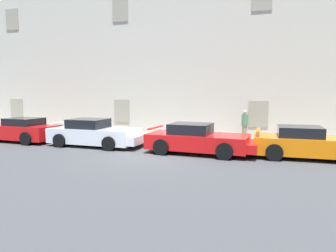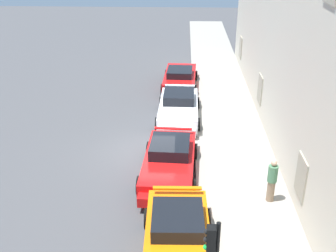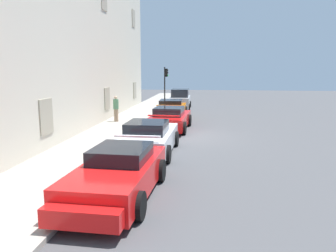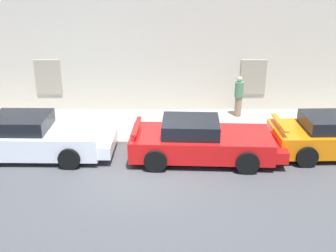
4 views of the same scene
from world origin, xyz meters
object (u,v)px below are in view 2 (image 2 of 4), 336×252
at_px(pedestrian_admiring, 272,180).
at_px(sportscar_yellow_flank, 178,110).
at_px(sportscar_white_middle, 169,164).
at_px(sportscar_red_lead, 180,78).
at_px(sportscar_tail_end, 178,244).

bearing_deg(pedestrian_admiring, sportscar_yellow_flank, -154.37).
bearing_deg(sportscar_white_middle, sportscar_red_lead, 178.34).
relative_size(sportscar_red_lead, sportscar_yellow_flank, 0.99).
bearing_deg(sportscar_yellow_flank, sportscar_red_lead, 179.74).
relative_size(sportscar_white_middle, pedestrian_admiring, 3.03).
bearing_deg(pedestrian_admiring, sportscar_white_middle, -113.66).
distance_m(sportscar_white_middle, sportscar_tail_end, 4.78).
distance_m(sportscar_red_lead, sportscar_white_middle, 10.97).
bearing_deg(pedestrian_admiring, sportscar_red_lead, -164.52).
height_order(sportscar_white_middle, sportscar_tail_end, sportscar_white_middle).
distance_m(sportscar_red_lead, sportscar_yellow_flank, 5.29).
relative_size(sportscar_red_lead, pedestrian_admiring, 2.98).
distance_m(sportscar_red_lead, sportscar_tail_end, 15.73).
relative_size(sportscar_white_middle, sportscar_tail_end, 1.04).
relative_size(sportscar_red_lead, sportscar_white_middle, 0.98).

